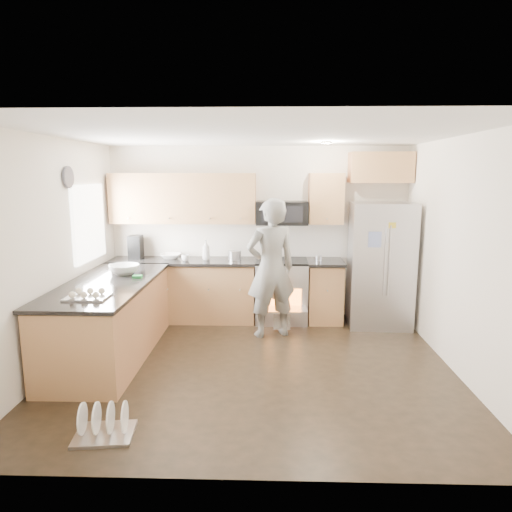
{
  "coord_description": "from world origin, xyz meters",
  "views": [
    {
      "loc": [
        0.18,
        -4.96,
        2.19
      ],
      "look_at": [
        0.01,
        0.5,
        1.2
      ],
      "focal_mm": 32.0,
      "sensor_mm": 36.0,
      "label": 1
    }
  ],
  "objects_px": {
    "dish_rack": "(104,427)",
    "refrigerator": "(380,265)",
    "person": "(271,268)",
    "stove_range": "(281,277)"
  },
  "relations": [
    {
      "from": "dish_rack",
      "to": "refrigerator",
      "type": "bearing_deg",
      "value": 45.08
    },
    {
      "from": "person",
      "to": "dish_rack",
      "type": "relative_size",
      "value": 3.58
    },
    {
      "from": "person",
      "to": "stove_range",
      "type": "bearing_deg",
      "value": -123.65
    },
    {
      "from": "person",
      "to": "refrigerator",
      "type": "bearing_deg",
      "value": 177.27
    },
    {
      "from": "stove_range",
      "to": "dish_rack",
      "type": "xyz_separation_m",
      "value": [
        -1.57,
        -3.16,
        -0.6
      ]
    },
    {
      "from": "stove_range",
      "to": "dish_rack",
      "type": "relative_size",
      "value": 3.41
    },
    {
      "from": "refrigerator",
      "to": "person",
      "type": "height_order",
      "value": "person"
    },
    {
      "from": "refrigerator",
      "to": "dish_rack",
      "type": "height_order",
      "value": "refrigerator"
    },
    {
      "from": "refrigerator",
      "to": "person",
      "type": "xyz_separation_m",
      "value": [
        -1.58,
        -0.5,
        0.05
      ]
    },
    {
      "from": "stove_range",
      "to": "refrigerator",
      "type": "distance_m",
      "value": 1.45
    }
  ]
}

